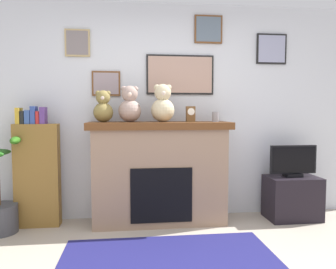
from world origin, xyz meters
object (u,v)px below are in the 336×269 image
(teddy_bear_grey, at_px, (103,108))
(teddy_bear_brown, at_px, (130,106))
(candle_jar, at_px, (216,117))
(fireplace, at_px, (159,172))
(tv_stand, at_px, (292,198))
(potted_plant, at_px, (0,207))
(television, at_px, (293,162))
(mantel_clock, at_px, (191,114))
(bookshelf, at_px, (37,172))
(teddy_bear_tan, at_px, (163,105))

(teddy_bear_grey, height_order, teddy_bear_brown, teddy_bear_brown)
(candle_jar, bearing_deg, fireplace, 178.46)
(fireplace, relative_size, teddy_bear_grey, 4.56)
(fireplace, bearing_deg, tv_stand, -2.18)
(potted_plant, distance_m, television, 3.36)
(potted_plant, relative_size, mantel_clock, 5.73)
(potted_plant, distance_m, teddy_bear_brown, 1.76)
(bookshelf, xyz_separation_m, teddy_bear_tan, (1.42, -0.06, 0.75))
(bookshelf, xyz_separation_m, television, (2.98, -0.10, 0.07))
(fireplace, relative_size, tv_stand, 2.65)
(tv_stand, distance_m, teddy_bear_grey, 2.48)
(bookshelf, xyz_separation_m, teddy_bear_grey, (0.75, -0.06, 0.71))
(mantel_clock, distance_m, teddy_bear_tan, 0.34)
(potted_plant, distance_m, teddy_bear_tan, 2.08)
(candle_jar, height_order, mantel_clock, mantel_clock)
(teddy_bear_tan, bearing_deg, teddy_bear_grey, 179.99)
(bookshelf, relative_size, teddy_bear_brown, 3.31)
(tv_stand, xyz_separation_m, candle_jar, (-0.95, 0.04, 0.98))
(tv_stand, xyz_separation_m, television, (-0.00, -0.00, 0.44))
(candle_jar, bearing_deg, bookshelf, 178.41)
(television, bearing_deg, teddy_bear_grey, 178.86)
(bookshelf, distance_m, potted_plant, 0.51)
(potted_plant, xyz_separation_m, tv_stand, (3.33, 0.07, -0.03))
(television, xyz_separation_m, teddy_bear_tan, (-1.57, 0.04, 0.67))
(bookshelf, distance_m, teddy_bear_tan, 1.60)
(candle_jar, distance_m, teddy_bear_grey, 1.29)
(candle_jar, xyz_separation_m, mantel_clock, (-0.30, -0.00, 0.03))
(bookshelf, relative_size, candle_jar, 11.60)
(candle_jar, bearing_deg, mantel_clock, -179.78)
(teddy_bear_grey, distance_m, teddy_bear_brown, 0.30)
(fireplace, relative_size, teddy_bear_brown, 3.96)
(bookshelf, xyz_separation_m, potted_plant, (-0.35, -0.17, -0.34))
(mantel_clock, bearing_deg, television, -2.02)
(fireplace, distance_m, bookshelf, 1.38)
(potted_plant, bearing_deg, candle_jar, 2.76)
(teddy_bear_tan, bearing_deg, teddy_bear_brown, 180.00)
(potted_plant, relative_size, candle_jar, 8.83)
(television, bearing_deg, fireplace, 177.76)
(teddy_bear_brown, bearing_deg, potted_plant, -175.29)
(tv_stand, height_order, teddy_bear_grey, teddy_bear_grey)
(bookshelf, xyz_separation_m, mantel_clock, (1.74, -0.06, 0.64))
(television, relative_size, teddy_bear_grey, 1.61)
(television, bearing_deg, candle_jar, 177.29)
(mantel_clock, distance_m, teddy_bear_brown, 0.70)
(teddy_bear_grey, xyz_separation_m, teddy_bear_brown, (0.30, -0.00, 0.02))
(fireplace, distance_m, mantel_clock, 0.76)
(television, xyz_separation_m, teddy_bear_brown, (-1.94, 0.04, 0.67))
(television, xyz_separation_m, candle_jar, (-0.95, 0.04, 0.54))
(potted_plant, height_order, candle_jar, candle_jar)
(candle_jar, xyz_separation_m, teddy_bear_grey, (-1.29, -0.00, 0.10))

